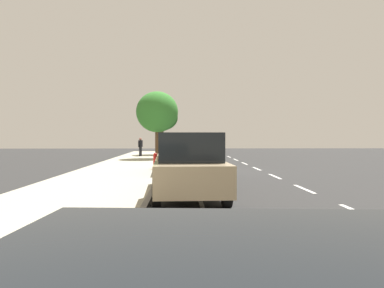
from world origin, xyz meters
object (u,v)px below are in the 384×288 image
object	(u,v)px
parked_sedan_white_second	(182,153)
street_tree_near_cyclist	(161,118)
parked_sedan_dark_blue_nearest	(183,149)
pedestrian_on_phone	(140,146)
cyclist_with_backpack	(172,146)
parked_pickup_tan_far	(188,168)
parked_suv_black_mid	(181,154)
street_tree_mid_block	(157,112)
bicycle_at_curb	(175,156)
fire_hydrant	(155,161)

from	to	relation	value
parked_sedan_white_second	street_tree_near_cyclist	distance (m)	12.17
parked_sedan_dark_blue_nearest	parked_sedan_white_second	world-z (taller)	same
parked_sedan_dark_blue_nearest	pedestrian_on_phone	world-z (taller)	pedestrian_on_phone
cyclist_with_backpack	parked_pickup_tan_far	bearing A→B (deg)	92.88
parked_sedan_dark_blue_nearest	cyclist_with_backpack	distance (m)	4.76
parked_sedan_white_second	parked_suv_black_mid	size ratio (longest dim) A/B	0.93
parked_sedan_white_second	parked_suv_black_mid	xyz separation A→B (m)	(0.04, 6.22, 0.27)
parked_sedan_dark_blue_nearest	street_tree_mid_block	xyz separation A→B (m)	(2.07, 3.90, 2.96)
parked_sedan_white_second	street_tree_near_cyclist	world-z (taller)	street_tree_near_cyclist
parked_sedan_white_second	parked_pickup_tan_far	distance (m)	13.15
parked_sedan_white_second	street_tree_near_cyclist	xyz separation A→B (m)	(1.90, -11.69, 2.81)
parked_suv_black_mid	bicycle_at_curb	xyz separation A→B (m)	(0.48, -10.38, -0.64)
parked_sedan_white_second	bicycle_at_curb	world-z (taller)	parked_sedan_white_second
pedestrian_on_phone	street_tree_near_cyclist	bearing A→B (deg)	-117.04
parked_sedan_dark_blue_nearest	pedestrian_on_phone	size ratio (longest dim) A/B	2.83
parked_pickup_tan_far	cyclist_with_backpack	bearing A→B (deg)	-87.12
parked_pickup_tan_far	street_tree_mid_block	size ratio (longest dim) A/B	1.04
parked_suv_black_mid	cyclist_with_backpack	distance (m)	10.85
fire_hydrant	parked_pickup_tan_far	bearing A→B (deg)	99.95
parked_sedan_white_second	street_tree_mid_block	size ratio (longest dim) A/B	0.86
parked_pickup_tan_far	fire_hydrant	world-z (taller)	parked_pickup_tan_far
parked_sedan_white_second	street_tree_mid_block	world-z (taller)	street_tree_mid_block
bicycle_at_curb	street_tree_near_cyclist	world-z (taller)	street_tree_near_cyclist
parked_sedan_dark_blue_nearest	bicycle_at_curb	bearing A→B (deg)	82.29
bicycle_at_curb	street_tree_near_cyclist	bearing A→B (deg)	-79.65
parked_suv_black_mid	cyclist_with_backpack	bearing A→B (deg)	-86.28
parked_sedan_dark_blue_nearest	cyclist_with_backpack	size ratio (longest dim) A/B	2.52
cyclist_with_backpack	street_tree_near_cyclist	distance (m)	7.58
parked_pickup_tan_far	parked_suv_black_mid	bearing A→B (deg)	-88.44
parked_sedan_dark_blue_nearest	fire_hydrant	distance (m)	13.61
fire_hydrant	parked_sedan_dark_blue_nearest	bearing A→B (deg)	-96.70
street_tree_mid_block	parked_suv_black_mid	bearing A→B (deg)	99.09
parked_pickup_tan_far	fire_hydrant	xyz separation A→B (m)	(1.56, -8.92, -0.34)
bicycle_at_curb	fire_hydrant	distance (m)	8.45
street_tree_mid_block	fire_hydrant	distance (m)	10.13
cyclist_with_backpack	street_tree_near_cyclist	xyz separation A→B (m)	(1.15, -7.07, 2.47)
cyclist_with_backpack	pedestrian_on_phone	world-z (taller)	cyclist_with_backpack
parked_pickup_tan_far	street_tree_mid_block	xyz separation A→B (m)	(2.04, -18.53, 2.82)
parked_suv_black_mid	pedestrian_on_phone	world-z (taller)	parked_suv_black_mid
parked_sedan_dark_blue_nearest	bicycle_at_curb	world-z (taller)	parked_sedan_dark_blue_nearest
cyclist_with_backpack	street_tree_mid_block	distance (m)	2.97
parked_suv_black_mid	bicycle_at_curb	bearing A→B (deg)	-87.34
parked_pickup_tan_far	fire_hydrant	distance (m)	9.06
parked_suv_black_mid	street_tree_mid_block	bearing A→B (deg)	-80.91
street_tree_near_cyclist	pedestrian_on_phone	size ratio (longest dim) A/B	2.97
parked_pickup_tan_far	bicycle_at_curb	bearing A→B (deg)	-87.78
cyclist_with_backpack	street_tree_mid_block	size ratio (longest dim) A/B	0.34
street_tree_mid_block	fire_hydrant	size ratio (longest dim) A/B	6.16
cyclist_with_backpack	street_tree_near_cyclist	bearing A→B (deg)	-80.76
parked_sedan_dark_blue_nearest	street_tree_mid_block	world-z (taller)	street_tree_mid_block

